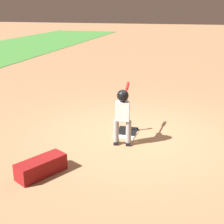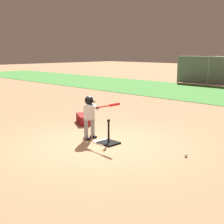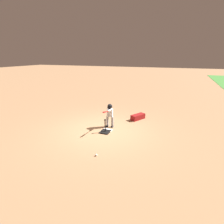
{
  "view_description": "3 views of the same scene",
  "coord_description": "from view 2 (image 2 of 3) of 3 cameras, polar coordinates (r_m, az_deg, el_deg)",
  "views": [
    {
      "loc": [
        -6.16,
        -1.1,
        2.64
      ],
      "look_at": [
        -0.6,
        0.35,
        0.69
      ],
      "focal_mm": 50.0,
      "sensor_mm": 36.0,
      "label": 1
    },
    {
      "loc": [
        5.48,
        -5.05,
        2.28
      ],
      "look_at": [
        0.02,
        0.42,
        0.76
      ],
      "focal_mm": 50.0,
      "sensor_mm": 36.0,
      "label": 2
    },
    {
      "loc": [
        6.73,
        3.11,
        3.31
      ],
      "look_at": [
        -0.4,
        0.32,
        0.81
      ],
      "focal_mm": 28.0,
      "sensor_mm": 36.0,
      "label": 3
    }
  ],
  "objects": [
    {
      "name": "baseball",
      "position": [
        7.06,
        13.38,
        -7.71
      ],
      "size": [
        0.07,
        0.07,
        0.07
      ],
      "primitive_type": "sphere",
      "color": "white",
      "rests_on": "ground_plane"
    },
    {
      "name": "ground_plane",
      "position": [
        7.8,
        -2.3,
        -5.9
      ],
      "size": [
        90.0,
        90.0,
        0.0
      ],
      "primitive_type": "plane",
      "color": "#99704C"
    },
    {
      "name": "equipment_bag",
      "position": [
        10.0,
        -5.27,
        -1.29
      ],
      "size": [
        0.89,
        0.69,
        0.28
      ],
      "primitive_type": "cube",
      "rotation": [
        0.0,
        0.0,
        -0.51
      ],
      "color": "maroon",
      "rests_on": "ground_plane"
    },
    {
      "name": "batter_child",
      "position": [
        8.09,
        -3.99,
        -0.01
      ],
      "size": [
        1.1,
        0.36,
        1.14
      ],
      "color": "gray",
      "rests_on": "ground_plane"
    },
    {
      "name": "bleachers_far_left",
      "position": [
        23.48,
        16.31,
        6.15
      ],
      "size": [
        3.21,
        1.91,
        0.89
      ],
      "color": "#ADAFB7",
      "rests_on": "ground_plane"
    },
    {
      "name": "home_plate",
      "position": [
        7.94,
        -1.39,
        -5.51
      ],
      "size": [
        0.48,
        0.48,
        0.02
      ],
      "primitive_type": "cube",
      "rotation": [
        0.0,
        0.0,
        -0.09
      ],
      "color": "white",
      "rests_on": "ground_plane"
    },
    {
      "name": "batting_tee",
      "position": [
        7.82,
        -0.62,
        -5.28
      ],
      "size": [
        0.47,
        0.42,
        0.62
      ],
      "color": "black",
      "rests_on": "ground_plane"
    }
  ]
}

